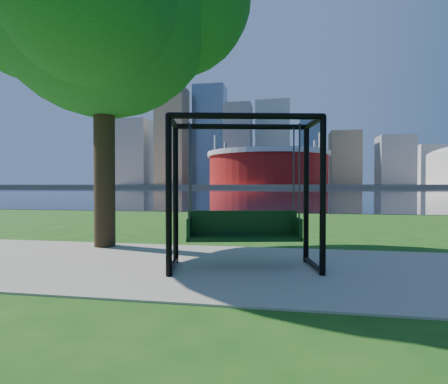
# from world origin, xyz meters

# --- Properties ---
(ground) EXTENTS (900.00, 900.00, 0.00)m
(ground) POSITION_xyz_m (0.00, 0.00, 0.00)
(ground) COLOR #1E5114
(ground) RESTS_ON ground
(path) EXTENTS (120.00, 4.00, 0.03)m
(path) POSITION_xyz_m (0.00, -0.50, 0.01)
(path) COLOR #9E937F
(path) RESTS_ON ground
(river) EXTENTS (900.00, 180.00, 0.02)m
(river) POSITION_xyz_m (0.00, 102.00, 0.01)
(river) COLOR black
(river) RESTS_ON ground
(far_bank) EXTENTS (900.00, 228.00, 2.00)m
(far_bank) POSITION_xyz_m (0.00, 306.00, 1.00)
(far_bank) COLOR #937F60
(far_bank) RESTS_ON ground
(stadium) EXTENTS (83.00, 83.00, 32.00)m
(stadium) POSITION_xyz_m (-10.00, 235.00, 14.23)
(stadium) COLOR maroon
(stadium) RESTS_ON far_bank
(skyline) EXTENTS (392.00, 66.00, 96.50)m
(skyline) POSITION_xyz_m (-4.27, 319.39, 35.89)
(skyline) COLOR gray
(skyline) RESTS_ON far_bank
(swing) EXTENTS (2.72, 1.59, 2.61)m
(swing) POSITION_xyz_m (0.59, -0.57, 1.26)
(swing) COLOR black
(swing) RESTS_ON ground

